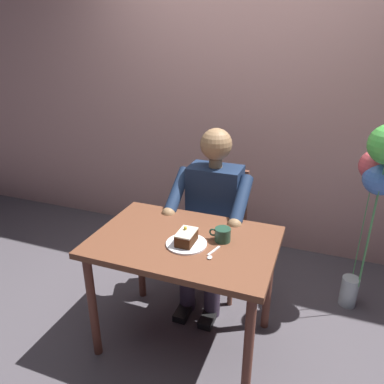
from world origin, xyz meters
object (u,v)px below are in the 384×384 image
(dining_table, at_px, (184,253))
(chair, at_px, (218,224))
(dessert_spoon, at_px, (212,254))
(balloon_display, at_px, (379,175))
(coffee_cup, at_px, (222,234))
(seated_person, at_px, (211,215))
(cake_slice, at_px, (186,237))

(dining_table, distance_m, chair, 0.69)
(dining_table, distance_m, dessert_spoon, 0.24)
(chair, distance_m, balloon_display, 1.13)
(coffee_cup, distance_m, dessert_spoon, 0.16)
(seated_person, bearing_deg, coffee_cup, 115.02)
(coffee_cup, bearing_deg, seated_person, -64.98)
(coffee_cup, distance_m, balloon_display, 1.05)
(cake_slice, height_order, dessert_spoon, cake_slice)
(dessert_spoon, bearing_deg, coffee_cup, -93.85)
(cake_slice, xyz_separation_m, coffee_cup, (-0.17, -0.11, -0.00))
(dining_table, relative_size, balloon_display, 0.77)
(seated_person, distance_m, cake_slice, 0.56)
(chair, relative_size, seated_person, 0.73)
(dining_table, relative_size, cake_slice, 7.39)
(seated_person, distance_m, dessert_spoon, 0.64)
(dining_table, distance_m, seated_person, 0.50)
(dessert_spoon, distance_m, balloon_display, 1.17)
(coffee_cup, bearing_deg, balloon_display, -141.12)
(dessert_spoon, bearing_deg, chair, -75.83)
(dining_table, xyz_separation_m, cake_slice, (-0.03, 0.05, 0.14))
(cake_slice, bearing_deg, dessert_spoon, 162.23)
(dining_table, xyz_separation_m, balloon_display, (-1.00, -0.70, 0.37))
(dessert_spoon, bearing_deg, cake_slice, -17.77)
(cake_slice, distance_m, coffee_cup, 0.20)
(seated_person, xyz_separation_m, balloon_display, (-1.00, -0.20, 0.35))
(seated_person, bearing_deg, cake_slice, 93.51)
(dining_table, bearing_deg, chair, -90.00)
(cake_slice, xyz_separation_m, balloon_display, (-0.97, -0.75, 0.23))
(balloon_display, bearing_deg, dessert_spoon, 44.79)
(chair, distance_m, seated_person, 0.23)
(dining_table, height_order, dessert_spoon, dessert_spoon)
(chair, xyz_separation_m, seated_person, (0.00, 0.17, 0.15))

